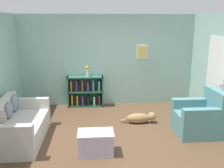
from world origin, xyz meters
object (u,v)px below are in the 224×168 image
Objects in this scene: couch at (17,126)px; recliner_chair at (200,118)px; coffee_table at (96,142)px; dog at (141,118)px; bookshelf at (86,92)px; vase at (87,70)px.

couch is 1.79× the size of recliner_chair.
dog is at bearing 51.37° from coffee_table.
bookshelf is 1.17× the size of dog.
vase reaches higher than dog.
dog is at bearing -45.70° from bookshelf.
recliner_chair is 3.23× the size of vase.
dog is (1.36, -1.39, -0.29)m from bookshelf.
recliner_chair reaches higher than bookshelf.
coffee_table is (-2.27, -0.72, -0.13)m from recliner_chair.
vase is at bearing 55.85° from couch.
couch is 2.49m from bookshelf.
vase reaches higher than couch.
recliner_chair is at bearing -28.90° from dog.
dog is at bearing 14.66° from couch.
recliner_chair is at bearing -39.34° from vase.
dog is at bearing 151.10° from recliner_chair.
vase is at bearing 133.20° from dog.
bookshelf reaches higher than couch.
bookshelf is at bearing 141.17° from recliner_chair.
coffee_table reaches higher than dog.
vase is (-1.29, 1.37, 0.93)m from dog.
bookshelf is 3.26m from recliner_chair.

